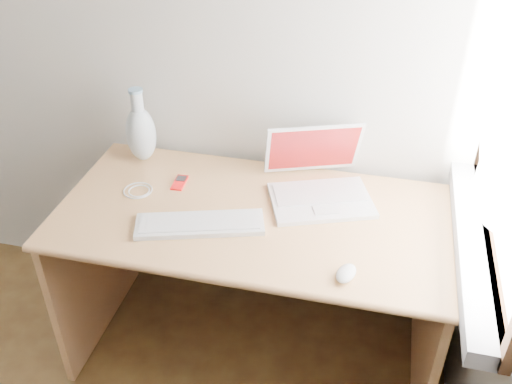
% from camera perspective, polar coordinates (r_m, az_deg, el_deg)
% --- Properties ---
extents(back_wall, '(3.50, 0.04, 2.60)m').
position_cam_1_polar(back_wall, '(2.47, -21.08, 17.08)').
color(back_wall, silver).
rests_on(back_wall, floor).
extents(desk, '(1.39, 0.70, 0.74)m').
position_cam_1_polar(desk, '(2.24, 0.09, -5.18)').
color(desk, tan).
rests_on(desk, floor).
extents(laptop, '(0.43, 0.42, 0.25)m').
position_cam_1_polar(laptop, '(2.11, 6.79, 0.93)').
color(laptop, white).
rests_on(laptop, desk).
extents(external_keyboard, '(0.46, 0.26, 0.02)m').
position_cam_1_polar(external_keyboard, '(1.98, -5.63, -3.20)').
color(external_keyboard, white).
rests_on(external_keyboard, desk).
extents(mouse, '(0.08, 0.11, 0.03)m').
position_cam_1_polar(mouse, '(1.79, 9.00, -8.03)').
color(mouse, white).
rests_on(mouse, desk).
extents(ipod, '(0.05, 0.10, 0.01)m').
position_cam_1_polar(ipod, '(2.21, -7.65, 0.94)').
color(ipod, red).
rests_on(ipod, desk).
extents(cable_coil, '(0.13, 0.13, 0.01)m').
position_cam_1_polar(cable_coil, '(2.20, -11.73, 0.15)').
color(cable_coil, white).
rests_on(cable_coil, desk).
extents(remote, '(0.04, 0.09, 0.01)m').
position_cam_1_polar(remote, '(2.03, -9.97, -2.85)').
color(remote, white).
rests_on(remote, desk).
extents(vase, '(0.12, 0.12, 0.31)m').
position_cam_1_polar(vase, '(2.33, -11.45, 5.91)').
color(vase, silver).
rests_on(vase, desk).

